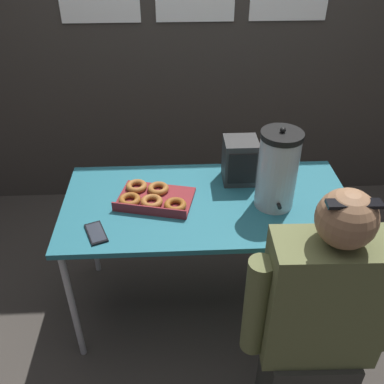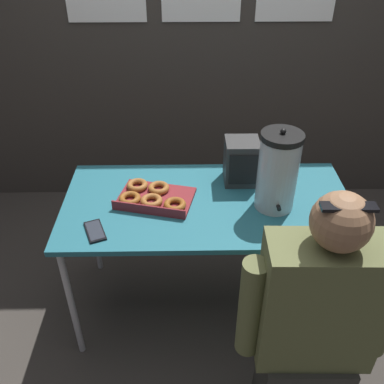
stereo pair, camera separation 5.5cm
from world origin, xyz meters
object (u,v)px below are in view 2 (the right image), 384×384
Objects in this scene: cell_phone at (95,231)px; space_heater at (241,161)px; coffee_urn at (278,171)px; person_seated at (312,334)px; donut_box at (153,197)px.

space_heater reaches higher than cell_phone.
coffee_urn is 0.28m from space_heater.
person_seated reaches higher than coffee_urn.
coffee_urn is (0.60, -0.05, 0.18)m from donut_box.
space_heater is (-0.14, 0.22, -0.08)m from coffee_urn.
space_heater is at bearing 8.41° from cell_phone.
coffee_urn reaches higher than donut_box.
coffee_urn is at bearing -83.03° from person_seated.
person_seated is at bearing -32.60° from donut_box.
person_seated is at bearing -48.00° from cell_phone.
cell_phone is at bearing -149.83° from space_heater.
donut_box is 2.45× the size of cell_phone.
cell_phone is 0.13× the size of person_seated.
coffee_urn is 0.74m from person_seated.
coffee_urn is at bearing -57.70° from space_heater.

